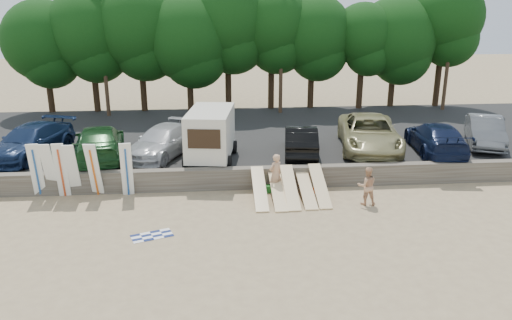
# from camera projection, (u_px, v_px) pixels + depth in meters

# --- Properties ---
(ground) EXTENTS (120.00, 120.00, 0.00)m
(ground) POSITION_uv_depth(u_px,v_px,m) (283.00, 213.00, 20.48)
(ground) COLOR tan
(ground) RESTS_ON ground
(seawall) EXTENTS (44.00, 0.50, 1.00)m
(seawall) POSITION_uv_depth(u_px,v_px,m) (274.00, 177.00, 23.17)
(seawall) COLOR #6B6356
(seawall) RESTS_ON ground
(parking_lot) EXTENTS (44.00, 14.50, 0.70)m
(parking_lot) POSITION_uv_depth(u_px,v_px,m) (259.00, 138.00, 30.33)
(parking_lot) COLOR #282828
(parking_lot) RESTS_ON ground
(treeline) EXTENTS (33.89, 6.77, 9.46)m
(treeline) POSITION_uv_depth(u_px,v_px,m) (237.00, 30.00, 35.05)
(treeline) COLOR #382616
(treeline) RESTS_ON parking_lot
(utility_poles) EXTENTS (25.80, 0.26, 9.00)m
(utility_poles) POSITION_uv_depth(u_px,v_px,m) (281.00, 45.00, 34.16)
(utility_poles) COLOR #473321
(utility_poles) RESTS_ON parking_lot
(box_trailer) EXTENTS (2.74, 4.25, 2.55)m
(box_trailer) POSITION_uv_depth(u_px,v_px,m) (211.00, 133.00, 24.53)
(box_trailer) COLOR beige
(box_trailer) RESTS_ON parking_lot
(car_0) EXTENTS (3.86, 6.01, 1.62)m
(car_0) POSITION_uv_depth(u_px,v_px,m) (31.00, 141.00, 25.27)
(car_0) COLOR #132344
(car_0) RESTS_ON parking_lot
(car_1) EXTENTS (3.26, 6.10, 1.68)m
(car_1) POSITION_uv_depth(u_px,v_px,m) (100.00, 143.00, 24.95)
(car_1) COLOR #163E1B
(car_1) RESTS_ON parking_lot
(car_2) EXTENTS (4.08, 5.61, 1.51)m
(car_2) POSITION_uv_depth(u_px,v_px,m) (163.00, 141.00, 25.48)
(car_2) COLOR #B2B3B8
(car_2) RESTS_ON parking_lot
(car_3) EXTENTS (2.24, 4.83, 1.53)m
(car_3) POSITION_uv_depth(u_px,v_px,m) (301.00, 140.00, 25.66)
(car_3) COLOR black
(car_3) RESTS_ON parking_lot
(car_4) EXTENTS (4.08, 6.89, 1.80)m
(car_4) POSITION_uv_depth(u_px,v_px,m) (369.00, 133.00, 26.50)
(car_4) COLOR #979160
(car_4) RESTS_ON parking_lot
(car_5) EXTENTS (2.91, 5.71, 1.59)m
(car_5) POSITION_uv_depth(u_px,v_px,m) (436.00, 138.00, 26.01)
(car_5) COLOR black
(car_5) RESTS_ON parking_lot
(car_6) EXTENTS (3.36, 5.13, 1.60)m
(car_6) POSITION_uv_depth(u_px,v_px,m) (485.00, 131.00, 27.26)
(car_6) COLOR #505356
(car_6) RESTS_ON parking_lot
(surfboard_upright_0) EXTENTS (0.59, 0.68, 2.55)m
(surfboard_upright_0) POSITION_uv_depth(u_px,v_px,m) (36.00, 171.00, 21.67)
(surfboard_upright_0) COLOR white
(surfboard_upright_0) RESTS_ON ground
(surfboard_upright_1) EXTENTS (0.54, 0.76, 2.53)m
(surfboard_upright_1) POSITION_uv_depth(u_px,v_px,m) (50.00, 170.00, 21.79)
(surfboard_upright_1) COLOR white
(surfboard_upright_1) RESTS_ON ground
(surfboard_upright_2) EXTENTS (0.56, 0.63, 2.56)m
(surfboard_upright_2) POSITION_uv_depth(u_px,v_px,m) (61.00, 170.00, 21.69)
(surfboard_upright_2) COLOR white
(surfboard_upright_2) RESTS_ON ground
(surfboard_upright_3) EXTENTS (0.52, 0.82, 2.51)m
(surfboard_upright_3) POSITION_uv_depth(u_px,v_px,m) (72.00, 170.00, 21.77)
(surfboard_upright_3) COLOR white
(surfboard_upright_3) RESTS_ON ground
(surfboard_upright_4) EXTENTS (0.54, 0.76, 2.53)m
(surfboard_upright_4) POSITION_uv_depth(u_px,v_px,m) (94.00, 170.00, 21.78)
(surfboard_upright_4) COLOR white
(surfboard_upright_4) RESTS_ON ground
(surfboard_upright_5) EXTENTS (0.60, 0.79, 2.53)m
(surfboard_upright_5) POSITION_uv_depth(u_px,v_px,m) (94.00, 170.00, 21.81)
(surfboard_upright_5) COLOR white
(surfboard_upright_5) RESTS_ON ground
(surfboard_upright_6) EXTENTS (0.60, 0.70, 2.55)m
(surfboard_upright_6) POSITION_uv_depth(u_px,v_px,m) (127.00, 169.00, 21.81)
(surfboard_upright_6) COLOR white
(surfboard_upright_6) RESTS_ON ground
(surfboard_low_0) EXTENTS (0.56, 2.85, 1.08)m
(surfboard_low_0) POSITION_uv_depth(u_px,v_px,m) (260.00, 188.00, 21.68)
(surfboard_low_0) COLOR beige
(surfboard_low_0) RESTS_ON ground
(surfboard_low_1) EXTENTS (0.56, 2.91, 0.88)m
(surfboard_low_1) POSITION_uv_depth(u_px,v_px,m) (278.00, 190.00, 21.74)
(surfboard_low_1) COLOR beige
(surfboard_low_1) RESTS_ON ground
(surfboard_low_2) EXTENTS (0.56, 2.83, 1.13)m
(surfboard_low_2) POSITION_uv_depth(u_px,v_px,m) (290.00, 187.00, 21.75)
(surfboard_low_2) COLOR beige
(surfboard_low_2) RESTS_ON ground
(surfboard_low_3) EXTENTS (0.56, 2.91, 0.87)m
(surfboard_low_3) POSITION_uv_depth(u_px,v_px,m) (306.00, 189.00, 21.94)
(surfboard_low_3) COLOR beige
(surfboard_low_3) RESTS_ON ground
(surfboard_low_4) EXTENTS (0.56, 2.84, 1.11)m
(surfboard_low_4) POSITION_uv_depth(u_px,v_px,m) (320.00, 185.00, 21.96)
(surfboard_low_4) COLOR beige
(surfboard_low_4) RESTS_ON ground
(beachgoer_a) EXTENTS (0.82, 0.75, 1.87)m
(beachgoer_a) POSITION_uv_depth(u_px,v_px,m) (275.00, 174.00, 22.24)
(beachgoer_a) COLOR tan
(beachgoer_a) RESTS_ON ground
(beachgoer_b) EXTENTS (0.85, 0.68, 1.67)m
(beachgoer_b) POSITION_uv_depth(u_px,v_px,m) (367.00, 186.00, 21.14)
(beachgoer_b) COLOR tan
(beachgoer_b) RESTS_ON ground
(cooler) EXTENTS (0.43, 0.37, 0.32)m
(cooler) POSITION_uv_depth(u_px,v_px,m) (269.00, 189.00, 22.68)
(cooler) COLOR #23822B
(cooler) RESTS_ON ground
(gear_bag) EXTENTS (0.36, 0.33, 0.22)m
(gear_bag) POSITION_uv_depth(u_px,v_px,m) (314.00, 190.00, 22.68)
(gear_bag) COLOR #F1541C
(gear_bag) RESTS_ON ground
(beach_towel) EXTENTS (1.93, 1.93, 0.00)m
(beach_towel) POSITION_uv_depth(u_px,v_px,m) (152.00, 236.00, 18.50)
(beach_towel) COLOR white
(beach_towel) RESTS_ON ground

